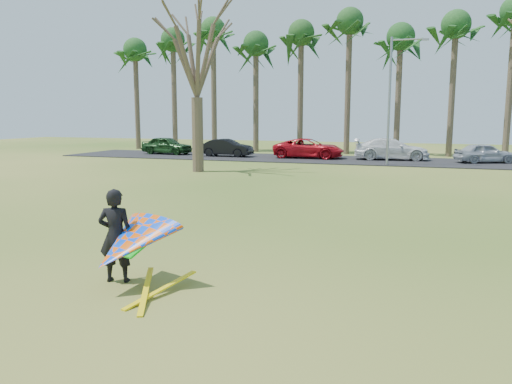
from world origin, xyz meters
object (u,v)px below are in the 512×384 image
(car_0, at_px, (167,145))
(car_4, at_px, (485,153))
(streetlight, at_px, (392,95))
(kite_flyer, at_px, (127,243))
(car_3, at_px, (391,149))
(car_2, at_px, (309,148))
(car_1, at_px, (227,148))
(bare_tree_left, at_px, (196,48))

(car_0, bearing_deg, car_4, -86.50)
(streetlight, height_order, kite_flyer, streetlight)
(car_3, height_order, kite_flyer, kite_flyer)
(kite_flyer, bearing_deg, car_0, 117.75)
(streetlight, bearing_deg, car_3, 92.44)
(streetlight, relative_size, car_3, 1.53)
(car_0, distance_m, car_2, 11.84)
(car_0, xyz_separation_m, car_1, (5.52, -0.55, -0.04))
(car_0, height_order, car_4, car_0)
(car_0, distance_m, car_4, 23.82)
(car_1, relative_size, kite_flyer, 1.69)
(car_0, relative_size, car_3, 0.80)
(car_1, relative_size, car_3, 0.78)
(car_3, bearing_deg, car_2, 87.92)
(bare_tree_left, distance_m, streetlight, 12.58)
(car_4, xyz_separation_m, kite_flyer, (-8.82, -28.70, 0.14))
(bare_tree_left, bearing_deg, car_4, 33.29)
(car_1, bearing_deg, car_4, -86.95)
(car_2, xyz_separation_m, kite_flyer, (3.16, -28.56, 0.07))
(car_1, height_order, kite_flyer, kite_flyer)
(car_0, height_order, car_3, car_3)
(car_1, xyz_separation_m, car_3, (12.24, 1.07, 0.09))
(bare_tree_left, height_order, car_0, bare_tree_left)
(car_0, distance_m, kite_flyer, 32.21)
(streetlight, distance_m, car_0, 18.60)
(car_1, relative_size, car_2, 0.78)
(streetlight, bearing_deg, kite_flyer, -96.63)
(bare_tree_left, xyz_separation_m, car_3, (9.99, 10.87, -6.10))
(bare_tree_left, relative_size, streetlight, 1.21)
(bare_tree_left, xyz_separation_m, kite_flyer, (7.24, -18.16, -6.06))
(car_0, relative_size, car_1, 1.03)
(streetlight, xyz_separation_m, car_3, (-0.17, 3.87, -3.65))
(car_4, distance_m, kite_flyer, 30.02)
(car_2, relative_size, kite_flyer, 2.17)
(car_0, xyz_separation_m, car_2, (11.84, 0.06, 0.01))
(car_3, bearing_deg, kite_flyer, 167.97)
(kite_flyer, bearing_deg, car_1, 108.73)
(car_1, distance_m, kite_flyer, 29.52)
(bare_tree_left, height_order, car_1, bare_tree_left)
(car_1, bearing_deg, kite_flyer, -160.53)
(car_2, bearing_deg, car_3, -85.87)
(car_4, relative_size, kite_flyer, 1.61)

